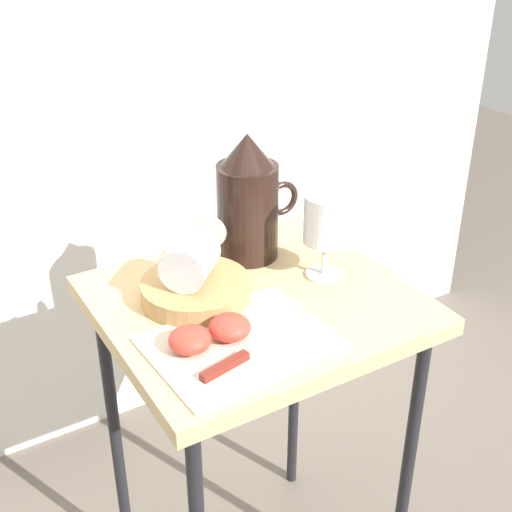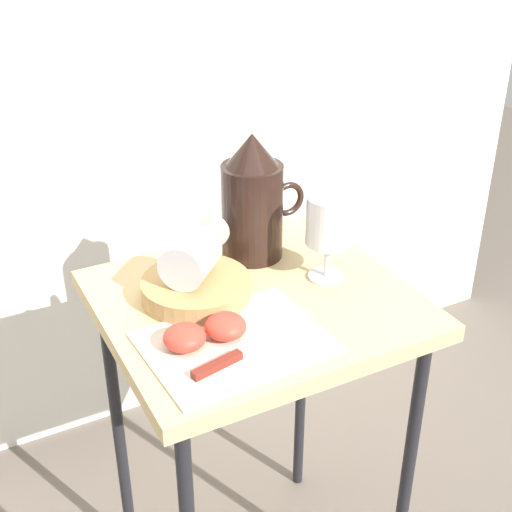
{
  "view_description": "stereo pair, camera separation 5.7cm",
  "coord_description": "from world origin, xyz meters",
  "px_view_note": "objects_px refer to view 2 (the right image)",
  "views": [
    {
      "loc": [
        -0.52,
        -0.88,
        1.36
      ],
      "look_at": [
        0.0,
        0.0,
        0.8
      ],
      "focal_mm": 49.64,
      "sensor_mm": 36.0,
      "label": 1
    },
    {
      "loc": [
        -0.47,
        -0.9,
        1.36
      ],
      "look_at": [
        0.0,
        0.0,
        0.8
      ],
      "focal_mm": 49.64,
      "sensor_mm": 36.0,
      "label": 2
    }
  ],
  "objects_px": {
    "table": "(256,336)",
    "knife": "(238,356)",
    "apple_half_right": "(225,326)",
    "basket_tray": "(196,288)",
    "wine_glass_upright": "(330,226)",
    "apple_half_left": "(185,337)",
    "pitcher": "(253,208)",
    "wine_glass_tipped_near": "(191,257)"
  },
  "relations": [
    {
      "from": "basket_tray",
      "to": "wine_glass_upright",
      "type": "xyz_separation_m",
      "value": [
        0.23,
        -0.05,
        0.09
      ]
    },
    {
      "from": "pitcher",
      "to": "apple_half_left",
      "type": "xyz_separation_m",
      "value": [
        -0.23,
        -0.22,
        -0.07
      ]
    },
    {
      "from": "pitcher",
      "to": "wine_glass_upright",
      "type": "relative_size",
      "value": 1.52
    },
    {
      "from": "pitcher",
      "to": "apple_half_left",
      "type": "relative_size",
      "value": 3.65
    },
    {
      "from": "pitcher",
      "to": "apple_half_right",
      "type": "height_order",
      "value": "pitcher"
    },
    {
      "from": "basket_tray",
      "to": "apple_half_left",
      "type": "height_order",
      "value": "apple_half_left"
    },
    {
      "from": "apple_half_left",
      "to": "knife",
      "type": "distance_m",
      "value": 0.09
    },
    {
      "from": "table",
      "to": "wine_glass_upright",
      "type": "height_order",
      "value": "wine_glass_upright"
    },
    {
      "from": "wine_glass_tipped_near",
      "to": "apple_half_right",
      "type": "xyz_separation_m",
      "value": [
        -0.0,
        -0.14,
        -0.05
      ]
    },
    {
      "from": "table",
      "to": "apple_half_left",
      "type": "height_order",
      "value": "apple_half_left"
    },
    {
      "from": "basket_tray",
      "to": "pitcher",
      "type": "height_order",
      "value": "pitcher"
    },
    {
      "from": "table",
      "to": "apple_half_right",
      "type": "distance_m",
      "value": 0.16
    },
    {
      "from": "wine_glass_upright",
      "to": "apple_half_left",
      "type": "relative_size",
      "value": 2.4
    },
    {
      "from": "apple_half_left",
      "to": "apple_half_right",
      "type": "xyz_separation_m",
      "value": [
        0.07,
        -0.0,
        0.0
      ]
    },
    {
      "from": "wine_glass_upright",
      "to": "apple_half_right",
      "type": "relative_size",
      "value": 2.4
    },
    {
      "from": "table",
      "to": "knife",
      "type": "distance_m",
      "value": 0.2
    },
    {
      "from": "table",
      "to": "apple_half_left",
      "type": "bearing_deg",
      "value": -153.44
    },
    {
      "from": "wine_glass_upright",
      "to": "apple_half_right",
      "type": "distance_m",
      "value": 0.26
    },
    {
      "from": "wine_glass_upright",
      "to": "wine_glass_tipped_near",
      "type": "bearing_deg",
      "value": 165.85
    },
    {
      "from": "basket_tray",
      "to": "knife",
      "type": "distance_m",
      "value": 0.19
    },
    {
      "from": "wine_glass_upright",
      "to": "apple_half_left",
      "type": "height_order",
      "value": "wine_glass_upright"
    },
    {
      "from": "apple_half_right",
      "to": "basket_tray",
      "type": "bearing_deg",
      "value": 87.16
    },
    {
      "from": "knife",
      "to": "apple_half_right",
      "type": "bearing_deg",
      "value": 82.43
    },
    {
      "from": "knife",
      "to": "wine_glass_upright",
      "type": "bearing_deg",
      "value": 29.51
    },
    {
      "from": "wine_glass_upright",
      "to": "apple_half_left",
      "type": "bearing_deg",
      "value": -165.7
    },
    {
      "from": "apple_half_right",
      "to": "wine_glass_upright",
      "type": "bearing_deg",
      "value": 18.51
    },
    {
      "from": "table",
      "to": "apple_half_left",
      "type": "distance_m",
      "value": 0.21
    },
    {
      "from": "pitcher",
      "to": "apple_half_right",
      "type": "relative_size",
      "value": 3.65
    },
    {
      "from": "pitcher",
      "to": "wine_glass_upright",
      "type": "bearing_deg",
      "value": -61.62
    },
    {
      "from": "knife",
      "to": "table",
      "type": "bearing_deg",
      "value": 53.85
    },
    {
      "from": "wine_glass_upright",
      "to": "wine_glass_tipped_near",
      "type": "height_order",
      "value": "wine_glass_upright"
    },
    {
      "from": "wine_glass_upright",
      "to": "wine_glass_tipped_near",
      "type": "xyz_separation_m",
      "value": [
        -0.23,
        0.06,
        -0.03
      ]
    },
    {
      "from": "wine_glass_upright",
      "to": "knife",
      "type": "distance_m",
      "value": 0.3
    },
    {
      "from": "pitcher",
      "to": "knife",
      "type": "distance_m",
      "value": 0.34
    },
    {
      "from": "basket_tray",
      "to": "apple_half_right",
      "type": "xyz_separation_m",
      "value": [
        -0.01,
        -0.13,
        0.0
      ]
    },
    {
      "from": "pitcher",
      "to": "apple_half_right",
      "type": "bearing_deg",
      "value": -126.1
    },
    {
      "from": "basket_tray",
      "to": "pitcher",
      "type": "xyz_separation_m",
      "value": [
        0.15,
        0.09,
        0.08
      ]
    },
    {
      "from": "wine_glass_upright",
      "to": "apple_half_left",
      "type": "xyz_separation_m",
      "value": [
        -0.3,
        -0.08,
        -0.08
      ]
    },
    {
      "from": "wine_glass_tipped_near",
      "to": "apple_half_left",
      "type": "height_order",
      "value": "wine_glass_tipped_near"
    },
    {
      "from": "wine_glass_upright",
      "to": "apple_half_left",
      "type": "distance_m",
      "value": 0.32
    },
    {
      "from": "basket_tray",
      "to": "table",
      "type": "bearing_deg",
      "value": -27.17
    },
    {
      "from": "table",
      "to": "wine_glass_upright",
      "type": "bearing_deg",
      "value": -1.75
    }
  ]
}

